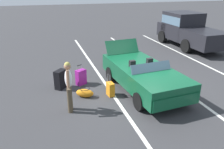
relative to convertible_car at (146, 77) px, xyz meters
name	(u,v)px	position (x,y,z in m)	size (l,w,h in m)	color
ground_plane	(142,90)	(-0.20, -0.02, -0.59)	(80.00, 80.00, 0.00)	#333335
lot_line_near	(112,94)	(-0.20, -1.23, -0.59)	(18.00, 0.12, 0.01)	silver
lot_line_mid	(176,85)	(-0.20, 1.47, -0.59)	(18.00, 0.12, 0.01)	silver
convertible_car	(146,77)	(0.00, 0.00, 0.00)	(4.33, 2.08, 1.50)	#0F4C2D
suitcase_large_black	(61,79)	(-1.27, -2.99, -0.22)	(0.54, 0.53, 0.74)	black
suitcase_medium_bright	(81,77)	(-1.39, -2.18, -0.28)	(0.40, 0.47, 0.82)	#991E8C
suitcase_small_carryon	(110,89)	(-0.09, -1.33, -0.34)	(0.36, 0.26, 0.85)	orange
duffel_bag	(85,93)	(-0.26, -2.25, -0.43)	(0.57, 0.71, 0.34)	orange
traveler_person	(69,84)	(0.54, -2.86, 0.34)	(0.61, 0.27, 1.65)	#4C3F2D
parked_pickup_truck_near	(187,29)	(-5.47, 5.41, 0.51)	(5.06, 2.20, 2.10)	black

